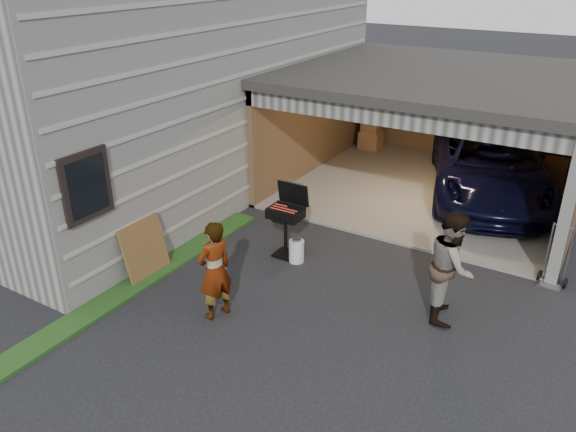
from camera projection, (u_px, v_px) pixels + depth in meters
name	position (u px, v px, depth m)	size (l,w,h in m)	color
ground	(252.00, 317.00, 8.91)	(80.00, 80.00, 0.00)	black
house	(140.00, 66.00, 13.67)	(7.00, 11.00, 5.50)	#474744
groundcover_strip	(104.00, 304.00, 9.19)	(0.50, 8.00, 0.06)	#193814
garage	(443.00, 114.00, 13.02)	(6.80, 6.30, 2.90)	#605E59
minivan	(490.00, 167.00, 13.01)	(2.49, 5.40, 1.50)	black
woman	(215.00, 271.00, 8.61)	(0.60, 0.39, 1.64)	#A3B2CE
man	(451.00, 266.00, 8.58)	(0.88, 0.68, 1.81)	#4D251E
bbq_grill	(286.00, 215.00, 10.42)	(0.63, 0.55, 1.40)	black
propane_tank	(297.00, 251.00, 10.44)	(0.29, 0.29, 0.43)	white
plywood_panel	(145.00, 249.00, 9.87)	(0.04, 0.94, 1.05)	brown
hand_truck	(553.00, 274.00, 9.67)	(0.49, 0.38, 1.15)	slate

